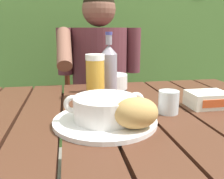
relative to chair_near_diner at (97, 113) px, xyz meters
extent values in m
cube|color=#4B291A|center=(-0.28, -0.90, 0.29)|extent=(0.12, 0.92, 0.04)
cube|color=#4B291A|center=(-0.15, -0.90, 0.29)|extent=(0.12, 0.92, 0.04)
cube|color=#4B291A|center=(-0.01, -0.90, 0.29)|extent=(0.12, 0.92, 0.04)
cube|color=#4B291A|center=(0.12, -0.90, 0.29)|extent=(0.12, 0.92, 0.04)
cube|color=#4B291A|center=(0.25, -0.90, 0.29)|extent=(0.12, 0.92, 0.04)
cube|color=#4B291A|center=(-0.01, -0.47, 0.23)|extent=(1.14, 0.03, 0.08)
cube|color=#4B291A|center=(0.54, -0.48, -0.10)|extent=(0.06, 0.06, 0.74)
cube|color=#4B7232|center=(-0.01, 0.77, 0.41)|extent=(3.35, 0.60, 1.77)
cylinder|color=#4C3823|center=(-0.50, 0.92, 0.42)|extent=(0.10, 0.10, 1.79)
cylinder|color=#4C3823|center=(-0.32, 0.92, 0.41)|extent=(0.10, 0.10, 1.77)
cylinder|color=#4C3823|center=(1.06, 0.92, 0.17)|extent=(0.10, 0.10, 1.28)
cylinder|color=#491D0E|center=(0.19, -0.25, -0.25)|extent=(0.04, 0.04, 0.45)
cylinder|color=#491D0E|center=(-0.19, -0.25, -0.25)|extent=(0.04, 0.04, 0.45)
cylinder|color=#491D0E|center=(0.19, 0.14, -0.25)|extent=(0.04, 0.04, 0.45)
cylinder|color=#491D0E|center=(-0.19, 0.14, -0.25)|extent=(0.04, 0.04, 0.45)
cube|color=#491D0E|center=(0.00, -0.06, -0.01)|extent=(0.42, 0.42, 0.02)
cylinder|color=#491D0E|center=(0.19, 0.14, 0.23)|extent=(0.04, 0.04, 0.51)
cylinder|color=#491D0E|center=(-0.19, 0.14, 0.23)|extent=(0.04, 0.04, 0.51)
cube|color=#491D0E|center=(0.00, 0.14, 0.16)|extent=(0.39, 0.02, 0.04)
cube|color=#491D0E|center=(0.00, 0.14, 0.28)|extent=(0.39, 0.02, 0.04)
cube|color=#491D0E|center=(0.00, 0.14, 0.41)|extent=(0.39, 0.02, 0.04)
cylinder|color=#58292F|center=(0.08, -0.36, -0.25)|extent=(0.11, 0.11, 0.45)
cylinder|color=#58292F|center=(0.08, -0.26, 0.04)|extent=(0.13, 0.40, 0.13)
cylinder|color=#58292F|center=(-0.09, -0.36, -0.25)|extent=(0.11, 0.11, 0.45)
cylinder|color=#58292F|center=(-0.09, -0.26, 0.04)|extent=(0.13, 0.40, 0.13)
cylinder|color=#58292F|center=(0.00, -0.16, 0.30)|extent=(0.32, 0.32, 0.53)
sphere|color=brown|center=(0.00, -0.16, 0.67)|extent=(0.19, 0.19, 0.19)
sphere|color=black|center=(0.00, -0.16, 0.69)|extent=(0.18, 0.18, 0.18)
cylinder|color=#58292F|center=(0.20, -0.18, 0.44)|extent=(0.08, 0.08, 0.26)
cylinder|color=#58292F|center=(-0.20, -0.18, 0.44)|extent=(0.08, 0.08, 0.26)
cylinder|color=brown|center=(-0.20, -0.34, 0.47)|extent=(0.07, 0.25, 0.21)
cylinder|color=white|center=(-0.09, -0.94, 0.31)|extent=(0.29, 0.29, 0.01)
cylinder|color=white|center=(-0.09, -0.94, 0.35)|extent=(0.17, 0.17, 0.06)
cylinder|color=#C87524|center=(-0.09, -0.94, 0.36)|extent=(0.15, 0.15, 0.01)
torus|color=white|center=(-0.18, -0.94, 0.37)|extent=(0.05, 0.01, 0.05)
torus|color=white|center=(0.00, -0.94, 0.37)|extent=(0.05, 0.01, 0.05)
ellipsoid|color=tan|center=(-0.02, -1.02, 0.36)|extent=(0.12, 0.09, 0.08)
cylinder|color=gold|center=(-0.09, -0.68, 0.38)|extent=(0.07, 0.07, 0.15)
cylinder|color=white|center=(-0.09, -0.68, 0.46)|extent=(0.07, 0.07, 0.02)
cylinder|color=gray|center=(-0.02, -0.61, 0.38)|extent=(0.07, 0.07, 0.16)
cone|color=gray|center=(-0.02, -0.61, 0.48)|extent=(0.07, 0.07, 0.04)
cylinder|color=gray|center=(-0.02, -0.61, 0.52)|extent=(0.03, 0.03, 0.04)
cylinder|color=#3F3D8C|center=(-0.02, -0.61, 0.55)|extent=(0.03, 0.03, 0.01)
cylinder|color=silver|center=(0.12, -0.89, 0.34)|extent=(0.06, 0.06, 0.07)
cube|color=white|center=(0.27, -0.86, 0.33)|extent=(0.13, 0.10, 0.05)
cube|color=#D35124|center=(0.27, -0.91, 0.33)|extent=(0.09, 0.00, 0.03)
cube|color=silver|center=(0.09, -0.87, 0.31)|extent=(0.11, 0.03, 0.00)
cube|color=black|center=(0.04, -0.88, 0.31)|extent=(0.06, 0.02, 0.01)
cylinder|color=white|center=(0.00, -0.54, 0.34)|extent=(0.14, 0.14, 0.06)
camera|label=1|loc=(-0.19, -1.57, 0.56)|focal=38.76mm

